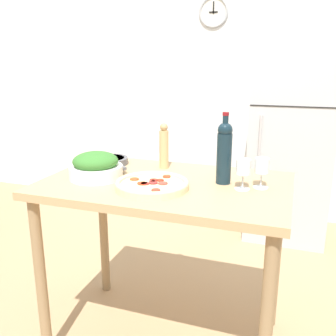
% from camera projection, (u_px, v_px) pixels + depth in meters
% --- Properties ---
extents(wall_back, '(6.40, 0.08, 2.60)m').
position_uv_depth(wall_back, '(236.00, 86.00, 3.68)').
color(wall_back, silver).
rests_on(wall_back, ground_plane).
extents(refrigerator, '(0.67, 0.71, 1.66)m').
position_uv_depth(refrigerator, '(291.00, 144.00, 3.28)').
color(refrigerator, '#B7BCC1').
rests_on(refrigerator, ground_plane).
extents(prep_counter, '(1.22, 0.77, 0.94)m').
position_uv_depth(prep_counter, '(166.00, 205.00, 1.91)').
color(prep_counter, tan).
rests_on(prep_counter, ground_plane).
extents(wine_bottle, '(0.07, 0.07, 0.35)m').
position_uv_depth(wine_bottle, '(224.00, 151.00, 1.81)').
color(wine_bottle, '#142833').
rests_on(wine_bottle, prep_counter).
extents(wine_glass_near, '(0.07, 0.07, 0.15)m').
position_uv_depth(wine_glass_near, '(243.00, 169.00, 1.73)').
color(wine_glass_near, silver).
rests_on(wine_glass_near, prep_counter).
extents(wine_glass_far, '(0.07, 0.07, 0.15)m').
position_uv_depth(wine_glass_far, '(262.00, 167.00, 1.75)').
color(wine_glass_far, silver).
rests_on(wine_glass_far, prep_counter).
extents(pepper_mill, '(0.05, 0.05, 0.26)m').
position_uv_depth(pepper_mill, '(164.00, 147.00, 2.09)').
color(pepper_mill, tan).
rests_on(pepper_mill, prep_counter).
extents(salad_bowl, '(0.27, 0.27, 0.14)m').
position_uv_depth(salad_bowl, '(96.00, 166.00, 1.92)').
color(salad_bowl, white).
rests_on(salad_bowl, prep_counter).
extents(homemade_pizza, '(0.35, 0.35, 0.04)m').
position_uv_depth(homemade_pizza, '(152.00, 184.00, 1.77)').
color(homemade_pizza, beige).
rests_on(homemade_pizza, prep_counter).
extents(cast_iron_skillet, '(0.31, 0.29, 0.04)m').
position_uv_depth(cast_iron_skillet, '(109.00, 161.00, 2.20)').
color(cast_iron_skillet, '#56565B').
rests_on(cast_iron_skillet, prep_counter).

